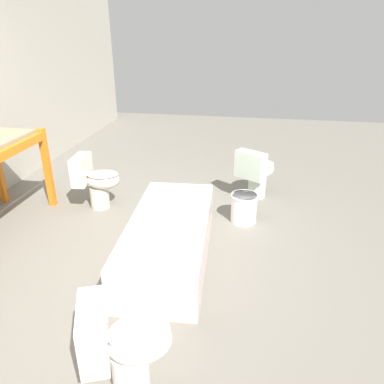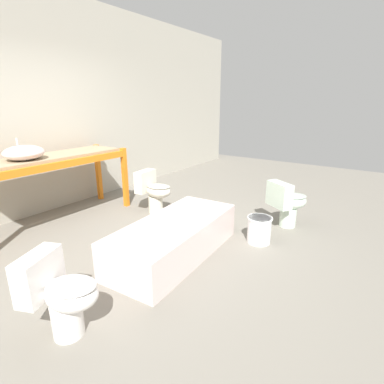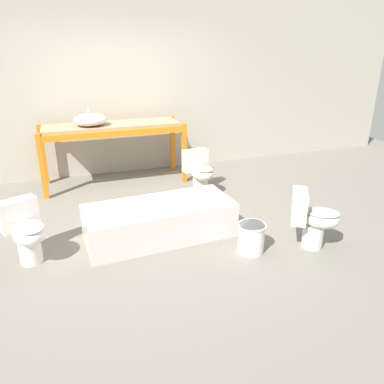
{
  "view_description": "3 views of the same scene",
  "coord_description": "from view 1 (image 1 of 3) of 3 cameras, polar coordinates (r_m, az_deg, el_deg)",
  "views": [
    {
      "loc": [
        -2.88,
        -1.24,
        2.03
      ],
      "look_at": [
        0.43,
        -0.66,
        0.51
      ],
      "focal_mm": 35.0,
      "sensor_mm": 36.0,
      "label": 1
    },
    {
      "loc": [
        -2.34,
        -2.39,
        1.67
      ],
      "look_at": [
        0.31,
        -0.56,
        0.68
      ],
      "focal_mm": 28.0,
      "sensor_mm": 36.0,
      "label": 2
    },
    {
      "loc": [
        -0.9,
        -4.29,
        2.12
      ],
      "look_at": [
        0.4,
        -0.59,
        0.54
      ],
      "focal_mm": 35.0,
      "sensor_mm": 36.0,
      "label": 3
    }
  ],
  "objects": [
    {
      "name": "ground_plane",
      "position": [
        3.73,
        -11.35,
        -9.14
      ],
      "size": [
        12.0,
        12.0,
        0.0
      ],
      "primitive_type": "plane",
      "color": "slate"
    },
    {
      "name": "bathtub_main",
      "position": [
        3.49,
        -3.48,
        -6.65
      ],
      "size": [
        1.72,
        0.8,
        0.41
      ],
      "rotation": [
        0.0,
        0.0,
        0.06
      ],
      "color": "silver",
      "rests_on": "ground_plane"
    },
    {
      "name": "toilet_near",
      "position": [
        4.54,
        -14.46,
        1.75
      ],
      "size": [
        0.39,
        0.55,
        0.64
      ],
      "rotation": [
        0.0,
        0.0,
        0.11
      ],
      "color": "silver",
      "rests_on": "ground_plane"
    },
    {
      "name": "toilet_far",
      "position": [
        4.72,
        9.86,
        3.07
      ],
      "size": [
        0.62,
        0.56,
        0.64
      ],
      "rotation": [
        0.0,
        0.0,
        1.01
      ],
      "color": "silver",
      "rests_on": "ground_plane"
    },
    {
      "name": "toilet_extra",
      "position": [
        2.35,
        -10.38,
        -21.84
      ],
      "size": [
        0.51,
        0.6,
        0.64
      ],
      "rotation": [
        0.0,
        0.0,
        0.39
      ],
      "color": "white",
      "rests_on": "ground_plane"
    },
    {
      "name": "bucket_white",
      "position": [
        4.18,
        7.92,
        -2.33
      ],
      "size": [
        0.3,
        0.3,
        0.32
      ],
      "color": "white",
      "rests_on": "ground_plane"
    }
  ]
}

